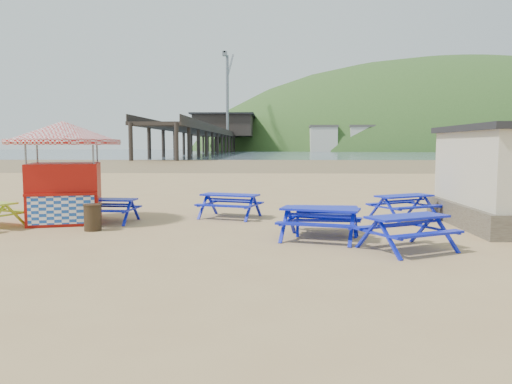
{
  "coord_description": "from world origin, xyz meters",
  "views": [
    {
      "loc": [
        1.1,
        -14.74,
        2.53
      ],
      "look_at": [
        0.57,
        1.5,
        1.0
      ],
      "focal_mm": 35.0,
      "sensor_mm": 36.0,
      "label": 1
    }
  ],
  "objects_px": {
    "ice_cream_kiosk": "(64,159)",
    "litter_bin": "(93,217)",
    "picnic_table_blue_b": "(230,206)",
    "picnic_table_blue_a": "(107,211)"
  },
  "relations": [
    {
      "from": "picnic_table_blue_b",
      "to": "litter_bin",
      "type": "bearing_deg",
      "value": -126.94
    },
    {
      "from": "picnic_table_blue_a",
      "to": "ice_cream_kiosk",
      "type": "relative_size",
      "value": 0.43
    },
    {
      "from": "ice_cream_kiosk",
      "to": "picnic_table_blue_a",
      "type": "bearing_deg",
      "value": -16.97
    },
    {
      "from": "picnic_table_blue_a",
      "to": "picnic_table_blue_b",
      "type": "distance_m",
      "value": 4.11
    },
    {
      "from": "picnic_table_blue_a",
      "to": "picnic_table_blue_b",
      "type": "xyz_separation_m",
      "value": [
        3.93,
        1.19,
        0.03
      ]
    },
    {
      "from": "ice_cream_kiosk",
      "to": "litter_bin",
      "type": "relative_size",
      "value": 5.81
    },
    {
      "from": "picnic_table_blue_a",
      "to": "litter_bin",
      "type": "xyz_separation_m",
      "value": [
        0.08,
        -1.57,
        0.01
      ]
    },
    {
      "from": "ice_cream_kiosk",
      "to": "litter_bin",
      "type": "height_order",
      "value": "ice_cream_kiosk"
    },
    {
      "from": "picnic_table_blue_b",
      "to": "litter_bin",
      "type": "relative_size",
      "value": 3.01
    },
    {
      "from": "picnic_table_blue_a",
      "to": "ice_cream_kiosk",
      "type": "height_order",
      "value": "ice_cream_kiosk"
    }
  ]
}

